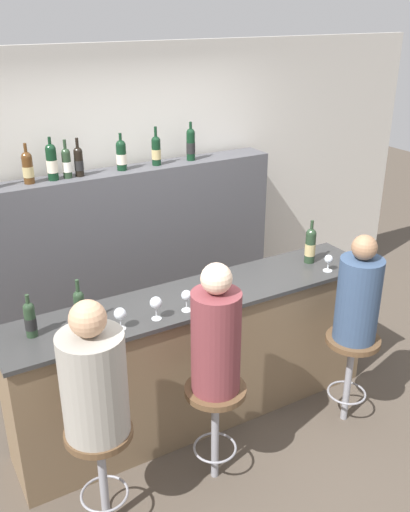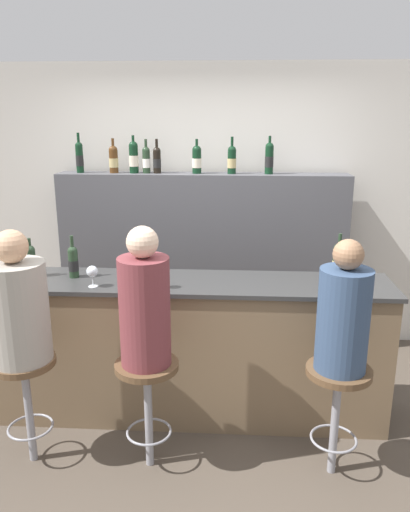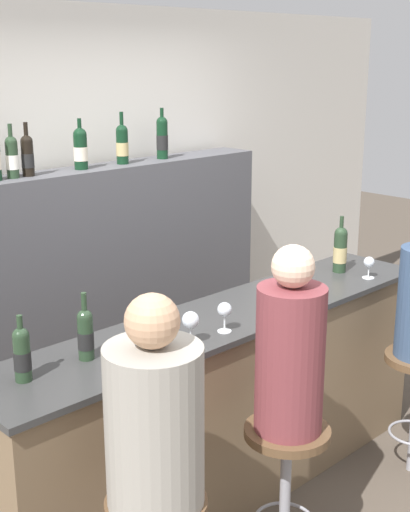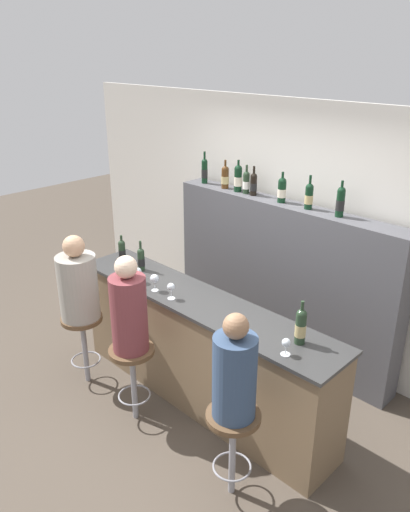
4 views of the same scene
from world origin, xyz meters
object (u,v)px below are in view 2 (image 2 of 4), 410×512
at_px(guest_seated_middle, 145,305).
at_px(bar_stool_right, 337,392).
at_px(wine_bottle_backbar_7, 269,158).
at_px(wine_bottle_counter_2, 338,262).
at_px(wine_bottle_counter_1, 73,261).
at_px(wine_bottle_backbar_1, 114,159).
at_px(wine_bottle_counter_0, 31,261).
at_px(guest_seated_left, 17,307).
at_px(wine_bottle_backbar_2, 134,157).
at_px(wine_glass_2, 161,273).
at_px(wine_bottle_backbar_6, 232,159).
at_px(bar_stool_left, 26,382).
at_px(wine_glass_3, 346,279).
at_px(wine_bottle_backbar_5, 197,159).
at_px(wine_bottle_backbar_0, 79,157).
at_px(wine_bottle_backbar_3, 146,160).
at_px(wine_bottle_backbar_4, 157,160).
at_px(wine_glass_0, 92,272).
at_px(wine_glass_1, 128,271).
at_px(guest_seated_right, 343,315).
at_px(bar_stool_middle, 147,386).

bearing_deg(guest_seated_middle, bar_stool_right, -0.00).
bearing_deg(wine_bottle_backbar_7, wine_bottle_counter_2, -69.76).
distance_m(wine_bottle_counter_1, wine_bottle_backbar_1, 1.29).
bearing_deg(wine_bottle_counter_0, wine_bottle_counter_2, 0.00).
xyz_separation_m(wine_bottle_counter_1, guest_seated_left, (-0.14, -0.62, -0.10)).
distance_m(wine_bottle_backbar_2, wine_glass_2, 1.53).
distance_m(wine_bottle_backbar_1, wine_glass_2, 1.59).
xyz_separation_m(wine_bottle_backbar_6, guest_seated_left, (-1.24, -1.75, -0.72)).
relative_size(wine_bottle_backbar_6, bar_stool_left, 0.45).
bearing_deg(wine_glass_2, wine_bottle_counter_2, 9.32).
relative_size(wine_bottle_counter_1, guest_seated_left, 0.37).
relative_size(wine_bottle_counter_0, wine_bottle_counter_1, 0.93).
relative_size(wine_bottle_counter_2, wine_glass_3, 2.65).
xyz_separation_m(guest_seated_left, guest_seated_middle, (0.76, 0.00, 0.03)).
xyz_separation_m(wine_bottle_backbar_5, wine_bottle_backbar_6, (0.31, 0.00, 0.00)).
xyz_separation_m(wine_bottle_backbar_7, guest_seated_left, (-1.56, -1.75, -0.73)).
bearing_deg(wine_bottle_counter_0, wine_bottle_counter_1, 0.00).
bearing_deg(wine_glass_2, bar_stool_left, -151.68).
bearing_deg(guest_seated_middle, wine_bottle_backbar_0, 116.54).
bearing_deg(wine_bottle_backbar_1, bar_stool_right, -45.75).
height_order(wine_bottle_backbar_6, bar_stool_left, wine_bottle_backbar_6).
relative_size(wine_bottle_backbar_3, wine_glass_3, 2.29).
height_order(wine_bottle_counter_1, wine_bottle_backbar_4, wine_bottle_backbar_4).
bearing_deg(bar_stool_left, wine_glass_2, 28.32).
xyz_separation_m(wine_bottle_counter_1, wine_bottle_backbar_3, (0.34, 1.13, 0.61)).
xyz_separation_m(wine_bottle_counter_0, wine_glass_2, (0.95, -0.19, -0.01)).
xyz_separation_m(wine_bottle_counter_1, guest_seated_middle, (0.62, -0.62, -0.07)).
xyz_separation_m(wine_bottle_backbar_0, wine_glass_2, (0.91, -1.33, -0.64)).
relative_size(wine_bottle_backbar_5, wine_glass_0, 2.04).
bearing_deg(bar_stool_left, wine_glass_1, 36.61).
xyz_separation_m(wine_bottle_counter_0, wine_bottle_backbar_2, (0.53, 1.13, 0.63)).
distance_m(wine_bottle_backbar_3, guest_seated_middle, 1.90).
height_order(wine_bottle_counter_2, wine_bottle_backbar_4, wine_bottle_backbar_4).
relative_size(wine_glass_1, wine_glass_2, 1.07).
relative_size(wine_bottle_counter_2, wine_bottle_backbar_6, 1.08).
distance_m(wine_bottle_counter_0, wine_glass_0, 0.53).
distance_m(wine_bottle_counter_0, wine_bottle_backbar_2, 1.40).
xyz_separation_m(wine_bottle_backbar_0, guest_seated_left, (0.12, -1.75, -0.73)).
distance_m(wine_bottle_backbar_3, wine_glass_0, 1.47).
bearing_deg(wine_glass_1, wine_bottle_backbar_2, 98.81).
bearing_deg(wine_glass_1, wine_glass_0, -180.00).
xyz_separation_m(wine_bottle_backbar_4, wine_glass_1, (-0.00, -1.33, -0.61)).
bearing_deg(wine_bottle_counter_2, guest_seated_middle, -153.01).
bearing_deg(wine_bottle_counter_1, wine_bottle_backbar_6, 45.99).
bearing_deg(wine_bottle_backbar_2, guest_seated_right, -48.95).
bearing_deg(wine_bottle_backbar_5, bar_stool_middle, -95.56).
height_order(wine_bottle_backbar_7, guest_seated_middle, wine_bottle_backbar_7).
height_order(wine_bottle_backbar_2, wine_glass_3, wine_bottle_backbar_2).
xyz_separation_m(guest_seated_left, bar_stool_right, (1.90, -0.00, -0.49)).
bearing_deg(wine_glass_0, bar_stool_right, -15.27).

